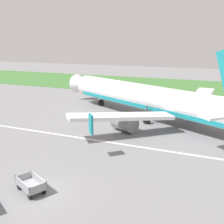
% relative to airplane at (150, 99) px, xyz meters
% --- Properties ---
extents(ground_plane, '(220.00, 220.00, 0.00)m').
position_rel_airplane_xyz_m(ground_plane, '(-1.99, -23.31, -3.05)').
color(ground_plane, slate).
extents(grass_strip, '(220.00, 28.00, 0.06)m').
position_rel_airplane_xyz_m(grass_strip, '(-1.99, 32.23, -3.02)').
color(grass_strip, '#3D7033').
rests_on(grass_strip, ground).
extents(apron_stripe, '(120.00, 0.36, 0.01)m').
position_rel_airplane_xyz_m(apron_stripe, '(-1.99, -11.38, -3.05)').
color(apron_stripe, silver).
rests_on(apron_stripe, ground).
extents(airplane, '(35.19, 29.01, 11.34)m').
position_rel_airplane_xyz_m(airplane, '(0.00, 0.00, 0.00)').
color(airplane, silver).
rests_on(airplane, ground).
extents(baggage_cart_second_in_row, '(3.53, 2.33, 1.07)m').
position_rel_airplane_xyz_m(baggage_cart_second_in_row, '(-2.77, -23.36, -2.45)').
color(baggage_cart_second_in_row, gray).
rests_on(baggage_cart_second_in_row, ground).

